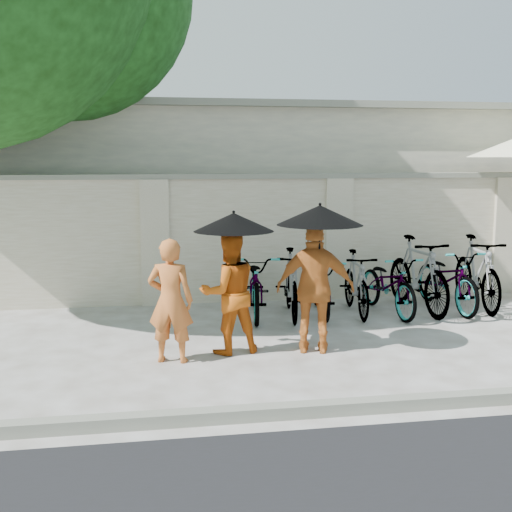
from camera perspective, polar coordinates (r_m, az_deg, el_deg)
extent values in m
plane|color=silver|center=(7.56, -0.78, -9.25)|extent=(80.00, 80.00, 0.00)
cube|color=gray|center=(5.97, 1.79, -13.67)|extent=(40.00, 0.16, 0.12)
cube|color=beige|center=(10.60, 1.90, 1.50)|extent=(20.00, 0.30, 2.00)
cube|color=beige|center=(14.46, 2.81, 5.82)|extent=(14.00, 6.00, 3.20)
imported|color=#C2652A|center=(7.39, -7.61, -3.96)|extent=(0.59, 0.46, 1.44)
imported|color=#C1530F|center=(7.68, -2.41, -3.28)|extent=(0.81, 0.69, 1.47)
cylinder|color=black|center=(7.52, -1.98, 0.16)|extent=(0.02, 0.02, 0.76)
cone|color=black|center=(7.47, -1.99, 3.03)|extent=(0.94, 0.94, 0.22)
imported|color=#C06926|center=(7.71, 5.30, -2.85)|extent=(1.00, 0.62, 1.58)
cylinder|color=black|center=(7.56, 5.65, 0.71)|extent=(0.02, 0.02, 0.78)
cone|color=black|center=(7.51, 5.70, 3.64)|extent=(1.01, 1.01, 0.23)
imported|color=#969698|center=(9.50, 0.02, -2.54)|extent=(0.87, 1.88, 0.95)
imported|color=#969698|center=(9.44, 3.18, -2.48)|extent=(0.69, 1.71, 1.00)
imported|color=#969698|center=(9.70, 5.87, -2.64)|extent=(0.78, 1.69, 0.86)
imported|color=#969698|center=(9.71, 8.91, -2.40)|extent=(0.61, 1.62, 0.95)
imported|color=#969698|center=(9.86, 11.69, -2.46)|extent=(0.77, 1.76, 0.90)
imported|color=#969698|center=(10.10, 14.19, -1.58)|extent=(0.67, 1.94, 1.14)
imported|color=#969698|center=(10.35, 16.65, -1.96)|extent=(0.73, 1.86, 0.96)
imported|color=#969698|center=(10.58, 19.05, -1.39)|extent=(0.77, 1.93, 1.13)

